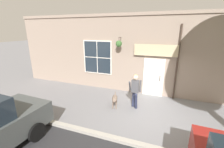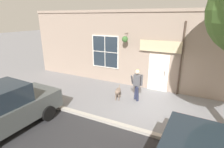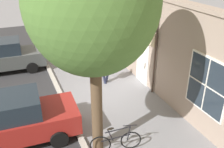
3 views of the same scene
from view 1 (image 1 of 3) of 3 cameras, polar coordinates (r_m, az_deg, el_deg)
The scene contains 5 objects.
ground_plane at distance 6.97m, azimuth 14.24°, elevation -14.85°, with size 90.00×90.00×0.00m, color gray.
storefront_facade at distance 8.43m, azimuth 17.16°, elevation 6.64°, with size 0.95×18.00×4.43m.
pedestrian_walking at distance 7.01m, azimuth 8.80°, elevation -5.39°, with size 0.57×0.55×1.64m.
dog_on_leash at distance 7.16m, azimuth 1.03°, elevation -9.49°, with size 1.07×0.43×0.65m.
fire_hydrant at distance 7.71m, azimuth -28.70°, elevation -9.97°, with size 0.34×0.20×0.77m.
Camera 1 is at (5.97, 0.43, 3.58)m, focal length 24.00 mm.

